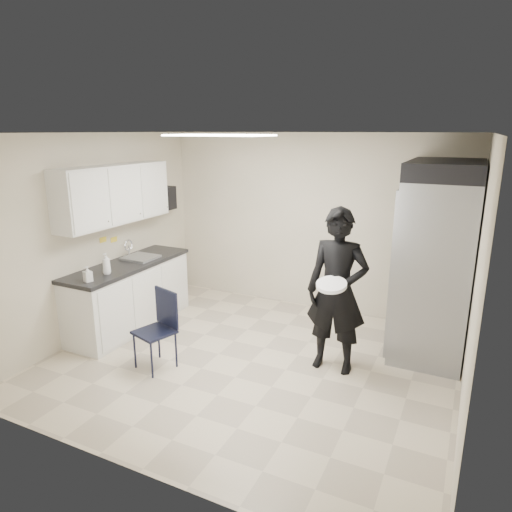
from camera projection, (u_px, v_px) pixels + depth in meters
The scene contains 21 objects.
floor at pixel (251, 362), 5.36m from camera, with size 4.50×4.50×0.00m, color #BEAF95.
ceiling at pixel (250, 133), 4.67m from camera, with size 4.50×4.50×0.00m, color silver.
back_wall at pixel (311, 223), 6.75m from camera, with size 4.50×4.50×0.00m, color beige.
left_wall at pixel (97, 235), 5.96m from camera, with size 4.00×4.00×0.00m, color beige.
right_wall at pixel (476, 284), 4.07m from camera, with size 4.00×4.00×0.00m, color beige.
ceiling_panel at pixel (219, 135), 5.27m from camera, with size 1.20×0.60×0.02m, color white.
lower_counter at pixel (130, 297), 6.23m from camera, with size 0.60×1.90×0.86m, color silver.
countertop at pixel (127, 265), 6.11m from camera, with size 0.64×1.95×0.05m, color black.
sink at pixel (141, 261), 6.33m from camera, with size 0.42×0.40×0.14m, color gray.
faucet at pixel (129, 249), 6.37m from camera, with size 0.02×0.02×0.24m, color silver.
upper_cabinets at pixel (114, 194), 5.92m from camera, with size 0.35×1.80×0.75m, color silver.
towel_dispenser at pixel (165, 198), 7.00m from camera, with size 0.22×0.30×0.35m, color black.
notice_sticker_left at pixel (103, 240), 6.06m from camera, with size 0.00×0.12×0.07m, color yellow.
notice_sticker_right at pixel (114, 240), 6.25m from camera, with size 0.00×0.12×0.07m, color yellow.
commercial_fridge at pixel (436, 268), 5.42m from camera, with size 0.80×1.35×2.10m, color gray.
fridge_compressor at pixel (447, 170), 5.11m from camera, with size 0.80×1.35×0.20m, color black.
folding_chair at pixel (154, 332), 5.12m from camera, with size 0.39×0.39×0.87m, color black.
man_tuxedo at pixel (337, 291), 4.99m from camera, with size 0.68×0.45×1.85m, color black.
bucket_lid at pixel (331, 285), 4.73m from camera, with size 0.32×0.32×0.04m, color white.
soap_bottle_a at pixel (106, 263), 5.61m from camera, with size 0.10×0.10×0.27m, color silver.
soap_bottle_b at pixel (88, 274), 5.33m from camera, with size 0.08×0.09×0.19m, color #A1A3AD.
Camera 1 is at (2.15, -4.33, 2.63)m, focal length 32.00 mm.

